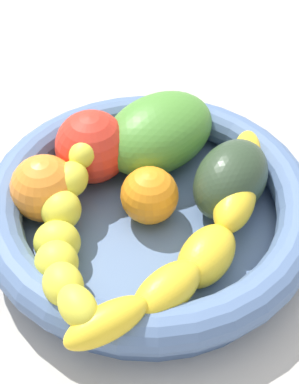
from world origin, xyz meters
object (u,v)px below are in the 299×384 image
object	(u,v)px
banana_draped_right	(200,243)
mango_green	(159,133)
orange_mid_left	(45,188)
tomato_red	(92,147)
banana_draped_left	(65,232)
avocado_dark	(231,179)
orange_front	(151,199)
fruit_bowl	(150,207)

from	to	relation	value
banana_draped_right	mango_green	xyz separation A→B (cm)	(12.67, -5.34, 0.46)
banana_draped_right	orange_mid_left	bearing A→B (deg)	29.02
banana_draped_right	tomato_red	size ratio (longest dim) A/B	3.77
banana_draped_left	avocado_dark	world-z (taller)	avocado_dark
banana_draped_left	orange_front	bearing A→B (deg)	-93.93
banana_draped_right	orange_front	size ratio (longest dim) A/B	5.10
orange_front	orange_mid_left	xyz separation A→B (cm)	(6.21, 7.03, 0.43)
mango_green	avocado_dark	distance (cm)	8.84
orange_front	avocado_dark	distance (cm)	7.44
fruit_bowl	avocado_dark	bearing A→B (deg)	-113.91
banana_draped_left	banana_draped_right	distance (cm)	10.96
fruit_bowl	avocado_dark	xyz separation A→B (cm)	(-3.01, -6.80, 1.96)
tomato_red	avocado_dark	xyz separation A→B (cm)	(-10.65, -7.89, -0.47)
banana_draped_left	orange_front	distance (cm)	8.25
banana_draped_left	orange_front	world-z (taller)	banana_draped_left
fruit_bowl	orange_front	bearing A→B (deg)	158.99
banana_draped_right	banana_draped_left	bearing A→B (deg)	49.13
mango_green	banana_draped_left	bearing A→B (deg)	112.01
orange_mid_left	mango_green	bearing A→B (deg)	-90.63
orange_front	mango_green	distance (cm)	8.17
fruit_bowl	orange_front	xyz separation A→B (cm)	(-0.39, 0.15, 1.52)
fruit_bowl	banana_draped_right	world-z (taller)	banana_draped_right
fruit_bowl	orange_front	distance (cm)	1.58
fruit_bowl	orange_front	size ratio (longest dim) A/B	5.74
fruit_bowl	banana_draped_left	distance (cm)	8.64
banana_draped_left	orange_mid_left	distance (cm)	5.77
orange_mid_left	fruit_bowl	bearing A→B (deg)	-129.00
orange_front	orange_mid_left	world-z (taller)	orange_mid_left
tomato_red	mango_green	bearing A→B (deg)	-107.10
banana_draped_right	orange_front	xyz separation A→B (cm)	(6.60, 0.08, -0.36)
tomato_red	avocado_dark	world-z (taller)	tomato_red
tomato_red	mango_green	xyz separation A→B (cm)	(-1.95, -6.35, -0.09)
banana_draped_left	mango_green	distance (cm)	14.69
banana_draped_left	orange_mid_left	bearing A→B (deg)	-11.76
banana_draped_left	tomato_red	world-z (taller)	tomato_red
banana_draped_right	fruit_bowl	bearing A→B (deg)	-0.61
banana_draped_left	banana_draped_right	xyz separation A→B (cm)	(-7.17, -8.28, -0.31)
tomato_red	avocado_dark	bearing A→B (deg)	-143.46
orange_front	banana_draped_right	bearing A→B (deg)	-179.34
mango_green	orange_front	bearing A→B (deg)	138.27
fruit_bowl	banana_draped_left	bearing A→B (deg)	88.82
fruit_bowl	banana_draped_right	distance (cm)	7.24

